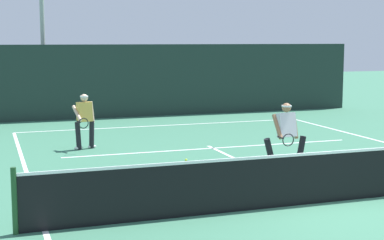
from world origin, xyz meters
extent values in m
plane|color=#3A7358|center=(0.00, 0.00, 0.00)|extent=(80.00, 80.00, 0.00)
cube|color=white|center=(0.00, 10.82, 0.00)|extent=(10.48, 0.10, 0.01)
cube|color=white|center=(-5.24, 0.00, 0.00)|extent=(0.10, 21.65, 0.01)
cube|color=white|center=(0.00, 6.02, 0.00)|extent=(8.54, 0.10, 0.01)
cube|color=white|center=(0.00, 3.20, 0.00)|extent=(0.10, 6.40, 0.01)
cylinder|color=#1E4723|center=(-5.70, 0.00, 0.54)|extent=(0.09, 0.09, 1.08)
cube|color=black|center=(0.00, 0.00, 0.47)|extent=(11.30, 0.02, 0.94)
cube|color=white|center=(0.00, 0.00, 0.96)|extent=(11.30, 0.03, 0.05)
cylinder|color=black|center=(0.95, 2.73, 0.40)|extent=(0.29, 0.15, 0.82)
cylinder|color=black|center=(0.15, 2.70, 0.40)|extent=(0.36, 0.16, 0.82)
ellipsoid|color=white|center=(0.95, 2.73, 0.04)|extent=(0.26, 0.12, 0.09)
ellipsoid|color=white|center=(0.15, 2.70, 0.04)|extent=(0.26, 0.12, 0.09)
cube|color=silver|center=(0.55, 2.71, 1.09)|extent=(0.43, 0.36, 0.60)
cylinder|color=#9E704C|center=(0.78, 2.72, 1.07)|extent=(0.20, 0.10, 0.63)
cylinder|color=#9E704C|center=(0.32, 2.71, 1.07)|extent=(0.11, 0.44, 0.56)
sphere|color=#9E704C|center=(0.55, 2.71, 1.50)|extent=(0.22, 0.22, 0.22)
cylinder|color=white|center=(0.55, 2.71, 1.54)|extent=(0.24, 0.24, 0.04)
cylinder|color=black|center=(0.28, 2.45, 0.85)|extent=(0.04, 0.26, 0.03)
torus|color=black|center=(0.29, 2.11, 0.85)|extent=(0.29, 0.03, 0.29)
cylinder|color=black|center=(-3.26, 7.16, 0.39)|extent=(0.20, 0.18, 0.79)
cylinder|color=black|center=(-3.66, 7.07, 0.39)|extent=(0.21, 0.18, 0.79)
ellipsoid|color=white|center=(-3.26, 7.16, 0.04)|extent=(0.28, 0.17, 0.09)
ellipsoid|color=white|center=(-3.66, 7.07, 0.04)|extent=(0.28, 0.17, 0.09)
cube|color=#E5B24C|center=(-3.46, 7.11, 1.06)|extent=(0.45, 0.33, 0.56)
cylinder|color=beige|center=(-3.24, 7.17, 1.03)|extent=(0.16, 0.12, 0.61)
cylinder|color=beige|center=(-3.68, 7.06, 1.03)|extent=(0.22, 0.55, 0.42)
sphere|color=beige|center=(-3.46, 7.11, 1.46)|extent=(0.21, 0.21, 0.21)
cylinder|color=white|center=(-3.46, 7.11, 1.49)|extent=(0.27, 0.27, 0.04)
cylinder|color=black|center=(-3.67, 6.81, 0.82)|extent=(0.09, 0.26, 0.03)
torus|color=black|center=(-3.59, 6.48, 0.82)|extent=(0.29, 0.09, 0.29)
sphere|color=#D1E033|center=(-1.31, 4.54, 0.03)|extent=(0.07, 0.07, 0.07)
cube|color=#1E302A|center=(0.00, 13.57, 1.44)|extent=(18.37, 0.12, 2.89)
cylinder|color=#9EA39E|center=(-3.83, 14.96, 3.46)|extent=(0.18, 0.18, 6.92)
camera|label=1|loc=(-6.03, -9.56, 3.07)|focal=55.66mm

